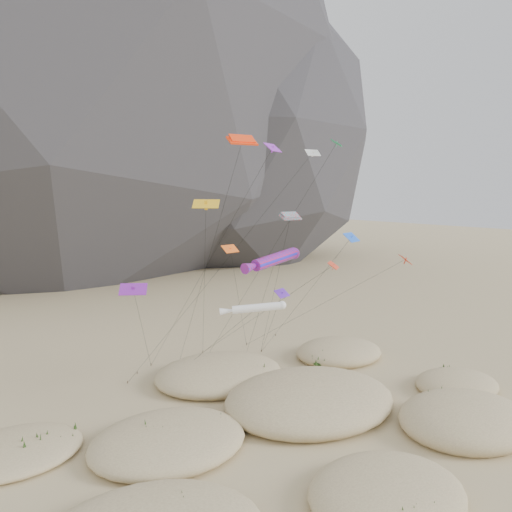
{
  "coord_description": "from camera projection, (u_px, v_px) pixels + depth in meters",
  "views": [
    {
      "loc": [
        -27.34,
        -29.67,
        20.48
      ],
      "look_at": [
        0.76,
        12.0,
        14.11
      ],
      "focal_mm": 35.0,
      "sensor_mm": 36.0,
      "label": 1
    }
  ],
  "objects": [
    {
      "name": "kite_stakes",
      "position": [
        205.0,
        356.0,
        62.42
      ],
      "size": [
        24.05,
        5.72,
        0.3
      ],
      "color": "#3F2D1E",
      "rests_on": "ground"
    },
    {
      "name": "white_tube_kite",
      "position": [
        254.0,
        308.0,
        45.57
      ],
      "size": [
        5.62,
        15.59,
        10.63
      ],
      "color": "silver",
      "rests_on": "ground"
    },
    {
      "name": "delta_kites",
      "position": [
        287.0,
        228.0,
        50.52
      ],
      "size": [
        32.95,
        21.37,
        26.42
      ],
      "color": "gold",
      "rests_on": "ground"
    },
    {
      "name": "dunes",
      "position": [
        291.0,
        415.0,
        44.73
      ],
      "size": [
        50.55,
        36.27,
        3.76
      ],
      "color": "#CCB789",
      "rests_on": "ground"
    },
    {
      "name": "dune_grass",
      "position": [
        282.0,
        411.0,
        45.18
      ],
      "size": [
        42.26,
        30.45,
        1.46
      ],
      "color": "black",
      "rests_on": "ground"
    },
    {
      "name": "rainbow_tube_kite",
      "position": [
        274.0,
        260.0,
        51.26
      ],
      "size": [
        8.7,
        12.25,
        14.66
      ],
      "color": "red",
      "rests_on": "ground"
    },
    {
      "name": "multi_parafoil",
      "position": [
        290.0,
        218.0,
        53.39
      ],
      "size": [
        4.11,
        10.24,
        18.49
      ],
      "color": "red",
      "rests_on": "ground"
    },
    {
      "name": "orange_parafoil",
      "position": [
        241.0,
        143.0,
        46.99
      ],
      "size": [
        2.98,
        14.82,
        25.98
      ],
      "color": "#FC350D",
      "rests_on": "ground"
    },
    {
      "name": "ground",
      "position": [
        328.0,
        437.0,
        42.14
      ],
      "size": [
        500.0,
        500.0,
        0.0
      ],
      "primitive_type": "plane",
      "color": "#CCB789",
      "rests_on": "ground"
    }
  ]
}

